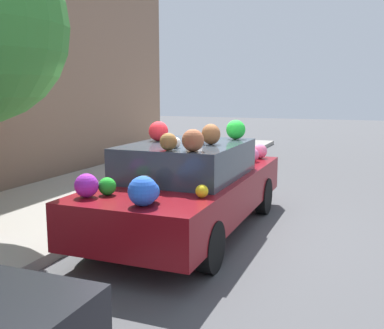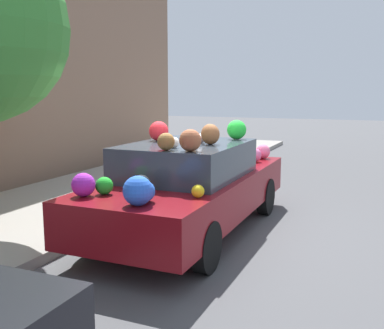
# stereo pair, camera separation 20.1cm
# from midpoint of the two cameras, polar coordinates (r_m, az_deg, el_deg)

# --- Properties ---
(ground_plane) EXTENTS (60.00, 60.00, 0.00)m
(ground_plane) POSITION_cam_midpoint_polar(r_m,az_deg,el_deg) (6.99, -1.14, -8.40)
(ground_plane) COLOR #4C4C4F
(sidewalk_curb) EXTENTS (24.00, 3.20, 0.14)m
(sidewalk_curb) POSITION_cam_midpoint_polar(r_m,az_deg,el_deg) (8.35, -18.58, -5.45)
(sidewalk_curb) COLOR gray
(sidewalk_curb) RESTS_ON ground
(fire_hydrant) EXTENTS (0.20, 0.20, 0.70)m
(fire_hydrant) POSITION_cam_midpoint_polar(r_m,az_deg,el_deg) (10.06, -4.18, -0.13)
(fire_hydrant) COLOR gold
(fire_hydrant) RESTS_ON sidewalk_curb
(art_car) EXTENTS (4.53, 1.77, 1.68)m
(art_car) POSITION_cam_midpoint_polar(r_m,az_deg,el_deg) (6.74, -0.96, -2.55)
(art_car) COLOR maroon
(art_car) RESTS_ON ground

